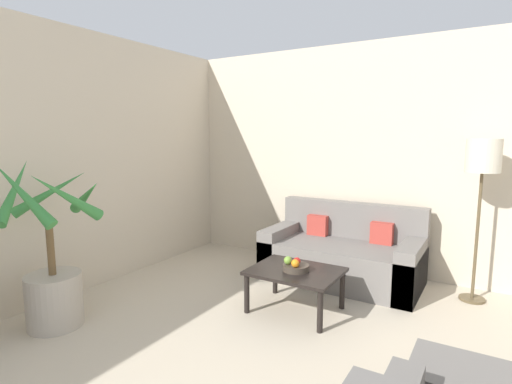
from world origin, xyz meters
name	(u,v)px	position (x,y,z in m)	size (l,w,h in m)	color
wall_back	(429,161)	(0.00, 6.71, 1.35)	(7.64, 0.06, 2.70)	beige
potted_palm	(53,272)	(-2.52, 3.86, 0.48)	(0.90, 0.88, 1.46)	#ADA393
sofa_loveseat	(342,256)	(-0.78, 6.19, 0.28)	(1.69, 0.86, 0.85)	slate
floor_lamp	(483,165)	(0.52, 6.33, 1.35)	(0.31, 0.31, 1.60)	brown
coffee_table	(295,275)	(-0.89, 5.20, 0.34)	(0.81, 0.64, 0.40)	black
fruit_bowl	(296,268)	(-0.87, 5.18, 0.43)	(0.24, 0.24, 0.06)	#42382D
apple_red	(297,261)	(-0.86, 5.18, 0.49)	(0.07, 0.07, 0.07)	red
apple_green	(288,260)	(-0.94, 5.15, 0.49)	(0.08, 0.08, 0.08)	olive
orange_fruit	(295,263)	(-0.84, 5.10, 0.49)	(0.07, 0.07, 0.07)	orange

